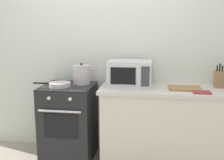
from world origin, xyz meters
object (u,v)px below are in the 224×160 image
at_px(microwave, 130,73).
at_px(oven_mitt, 202,92).
at_px(stock_pot, 82,75).
at_px(cutting_board, 185,88).
at_px(frying_pan, 59,85).
at_px(stove, 69,122).
at_px(knife_block, 220,79).

distance_m(microwave, oven_mitt, 0.83).
relative_size(stock_pot, cutting_board, 0.83).
bearing_deg(frying_pan, cutting_board, 3.37).
bearing_deg(stove, knife_block, 4.58).
height_order(stove, cutting_board, cutting_board).
relative_size(stock_pot, oven_mitt, 1.66).
xyz_separation_m(stock_pot, microwave, (0.59, -0.04, 0.04)).
height_order(frying_pan, knife_block, knife_block).
xyz_separation_m(stove, frying_pan, (-0.08, -0.08, 0.48)).
distance_m(cutting_board, knife_block, 0.44).
distance_m(frying_pan, oven_mitt, 1.59).
bearing_deg(stock_pot, frying_pan, -137.60).
bearing_deg(stock_pot, oven_mitt, -11.27).
bearing_deg(cutting_board, stove, -179.95).
relative_size(microwave, oven_mitt, 2.78).
bearing_deg(stock_pot, microwave, -3.46).
bearing_deg(microwave, frying_pan, -168.63).
distance_m(cutting_board, oven_mitt, 0.23).
relative_size(stock_pot, microwave, 0.60).
bearing_deg(frying_pan, stove, 47.52).
bearing_deg(frying_pan, oven_mitt, -2.73).
height_order(stock_pot, knife_block, knife_block).
height_order(frying_pan, oven_mitt, frying_pan).
bearing_deg(knife_block, stove, -175.42).
distance_m(stove, knife_block, 1.86).
bearing_deg(cutting_board, frying_pan, -176.63).
distance_m(frying_pan, cutting_board, 1.43).
height_order(frying_pan, cutting_board, frying_pan).
distance_m(stock_pot, microwave, 0.59).
xyz_separation_m(microwave, cutting_board, (0.62, -0.08, -0.14)).
bearing_deg(stove, cutting_board, 0.05).
xyz_separation_m(stove, stock_pot, (0.14, 0.11, 0.57)).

